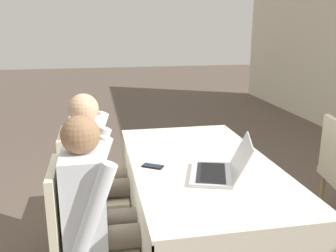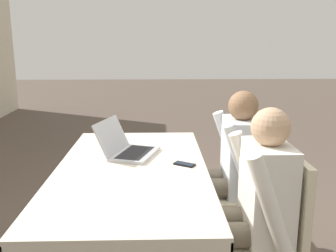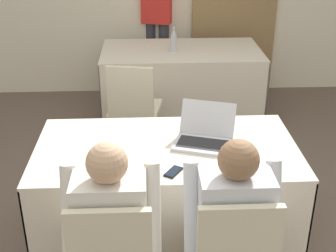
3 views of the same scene
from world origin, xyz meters
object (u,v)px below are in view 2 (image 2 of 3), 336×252
chair_near_right (243,185)px  person_white_shirt (230,164)px  laptop (128,148)px  cell_phone (185,164)px  chair_near_left (269,229)px  person_checkered_shirt (252,201)px

chair_near_right → person_white_shirt: bearing=-90.0°
laptop → chair_near_right: 0.85m
cell_phone → chair_near_left: chair_near_left is taller
person_checkered_shirt → person_white_shirt: size_ratio=1.00×
chair_near_right → person_checkered_shirt: person_checkered_shirt is taller
laptop → chair_near_left: bearing=-107.1°
cell_phone → person_checkered_shirt: person_checkered_shirt is taller
cell_phone → laptop: bearing=91.5°
chair_near_right → person_white_shirt: person_white_shirt is taller
chair_near_right → person_checkered_shirt: (-0.62, 0.10, 0.16)m
chair_near_left → laptop: bearing=-124.9°
cell_phone → person_white_shirt: bearing=-16.9°
cell_phone → person_checkered_shirt: bearing=-102.4°
laptop → person_white_shirt: person_white_shirt is taller
chair_near_left → cell_phone: bearing=-127.6°
chair_near_left → person_white_shirt: size_ratio=0.77×
cell_phone → chair_near_left: 0.60m
laptop → person_white_shirt: 0.71m
cell_phone → person_white_shirt: 0.45m
chair_near_left → person_white_shirt: bearing=-170.5°
chair_near_left → person_white_shirt: (0.62, 0.10, 0.16)m
laptop → chair_near_right: size_ratio=0.50×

